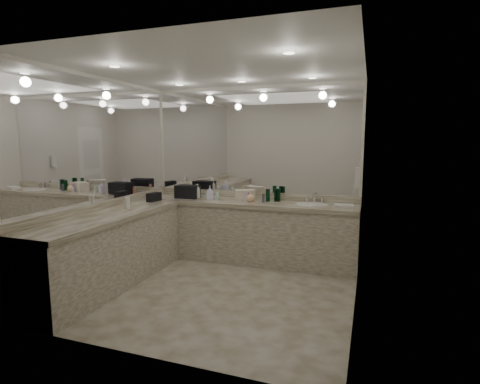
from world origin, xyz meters
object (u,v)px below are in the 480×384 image
at_px(sink, 312,205).
at_px(hand_towel, 344,206).
at_px(soap_bottle_b, 210,192).
at_px(wall_phone, 357,177).
at_px(soap_bottle_c, 250,196).
at_px(black_toiletry_bag, 188,192).
at_px(cream_cosmetic_case, 245,195).
at_px(soap_bottle_a, 198,191).

height_order(sink, hand_towel, hand_towel).
relative_size(sink, soap_bottle_b, 2.10).
xyz_separation_m(wall_phone, soap_bottle_c, (-1.49, 0.46, -0.37)).
bearing_deg(black_toiletry_bag, sink, 0.72).
bearing_deg(soap_bottle_b, cream_cosmetic_case, 9.04).
xyz_separation_m(sink, soap_bottle_b, (-1.54, -0.02, 0.11)).
bearing_deg(wall_phone, soap_bottle_b, 167.42).
xyz_separation_m(hand_towel, soap_bottle_c, (-1.33, 0.04, 0.06)).
xyz_separation_m(black_toiletry_bag, cream_cosmetic_case, (0.91, 0.09, -0.02)).
xyz_separation_m(black_toiletry_bag, soap_bottle_a, (0.17, 0.01, 0.01)).
bearing_deg(cream_cosmetic_case, sink, -27.50).
distance_m(black_toiletry_bag, cream_cosmetic_case, 0.92).
height_order(wall_phone, black_toiletry_bag, wall_phone).
relative_size(black_toiletry_bag, soap_bottle_b, 1.67).
bearing_deg(cream_cosmetic_case, soap_bottle_b, 165.19).
height_order(soap_bottle_b, soap_bottle_c, soap_bottle_b).
height_order(cream_cosmetic_case, soap_bottle_b, soap_bottle_b).
bearing_deg(soap_bottle_a, wall_phone, -11.61).
distance_m(sink, soap_bottle_b, 1.55).
xyz_separation_m(wall_phone, soap_bottle_a, (-2.36, 0.48, -0.34)).
height_order(wall_phone, cream_cosmetic_case, wall_phone).
height_order(cream_cosmetic_case, soap_bottle_a, soap_bottle_a).
distance_m(soap_bottle_a, soap_bottle_c, 0.86).
height_order(sink, soap_bottle_c, soap_bottle_c).
height_order(wall_phone, hand_towel, wall_phone).
bearing_deg(soap_bottle_b, wall_phone, -12.58).
bearing_deg(soap_bottle_c, wall_phone, -17.06).
relative_size(soap_bottle_b, soap_bottle_c, 1.34).
height_order(black_toiletry_bag, soap_bottle_b, soap_bottle_b).
bearing_deg(black_toiletry_bag, cream_cosmetic_case, 5.54).
distance_m(cream_cosmetic_case, soap_bottle_c, 0.16).
bearing_deg(soap_bottle_b, sink, 0.77).
bearing_deg(hand_towel, cream_cosmetic_case, 174.38).
bearing_deg(hand_towel, sink, 169.88).
bearing_deg(sink, hand_towel, -10.12).
relative_size(cream_cosmetic_case, soap_bottle_b, 1.39).
bearing_deg(soap_bottle_a, soap_bottle_b, -1.42).
xyz_separation_m(cream_cosmetic_case, soap_bottle_c, (0.12, -0.11, -0.01)).
bearing_deg(soap_bottle_a, hand_towel, -1.64).
xyz_separation_m(sink, black_toiletry_bag, (-1.92, -0.02, 0.10)).
xyz_separation_m(sink, wall_phone, (0.61, -0.50, 0.46)).
relative_size(hand_towel, soap_bottle_b, 1.19).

